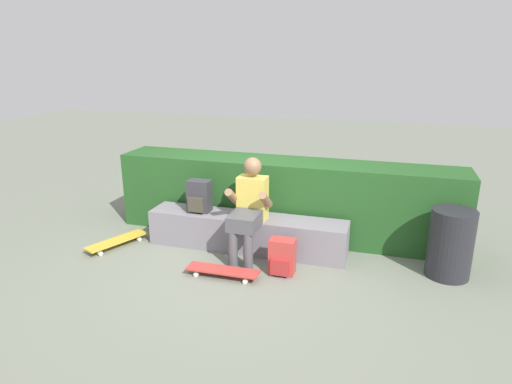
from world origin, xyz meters
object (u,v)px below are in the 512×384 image
at_px(backpack_on_bench, 199,197).
at_px(backpack_on_ground, 282,257).
at_px(person_skater, 249,206).
at_px(skateboard_beside_bench, 117,241).
at_px(skateboard_near_person, 223,271).
at_px(trash_bin, 451,244).
at_px(bench_main, 247,232).

xyz_separation_m(backpack_on_bench, backpack_on_ground, (1.19, -0.49, -0.43)).
distance_m(person_skater, skateboard_beside_bench, 1.78).
distance_m(skateboard_near_person, backpack_on_ground, 0.66).
bearing_deg(trash_bin, bench_main, 179.25).
xyz_separation_m(person_skater, skateboard_beside_bench, (-1.68, -0.21, -0.56)).
relative_size(person_skater, backpack_on_ground, 2.96).
distance_m(skateboard_near_person, backpack_on_bench, 1.11).
height_order(person_skater, backpack_on_bench, person_skater).
relative_size(skateboard_near_person, trash_bin, 1.06).
bearing_deg(backpack_on_ground, bench_main, 138.66).
bearing_deg(skateboard_near_person, bench_main, 88.30).
bearing_deg(skateboard_beside_bench, trash_bin, 5.66).
distance_m(bench_main, skateboard_beside_bench, 1.64).
relative_size(person_skater, skateboard_near_person, 1.47).
bearing_deg(skateboard_near_person, trash_bin, 17.67).
height_order(person_skater, skateboard_near_person, person_skater).
relative_size(bench_main, trash_bin, 3.25).
relative_size(person_skater, backpack_on_bench, 2.96).
height_order(bench_main, backpack_on_ground, bench_main).
height_order(person_skater, backpack_on_ground, person_skater).
bearing_deg(backpack_on_ground, trash_bin, 15.18).
bearing_deg(bench_main, trash_bin, -0.75).
height_order(bench_main, trash_bin, trash_bin).
height_order(bench_main, person_skater, person_skater).
xyz_separation_m(skateboard_near_person, backpack_on_ground, (0.59, 0.27, 0.12)).
height_order(backpack_on_bench, trash_bin, backpack_on_bench).
xyz_separation_m(person_skater, trash_bin, (2.21, 0.18, -0.26)).
height_order(skateboard_near_person, trash_bin, trash_bin).
height_order(skateboard_beside_bench, backpack_on_bench, backpack_on_bench).
relative_size(bench_main, person_skater, 2.08).
distance_m(bench_main, skateboard_near_person, 0.79).
xyz_separation_m(person_skater, backpack_on_bench, (-0.71, 0.20, -0.01)).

